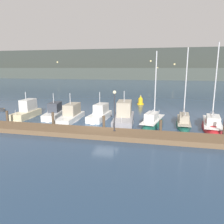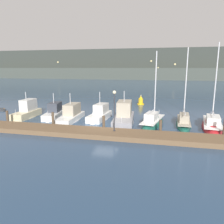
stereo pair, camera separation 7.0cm
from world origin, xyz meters
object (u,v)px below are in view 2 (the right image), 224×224
(motorboat_berth_1, at_px, (27,114))
(sailboat_berth_8, at_px, (212,126))
(motorboat_berth_2, at_px, (54,115))
(motorboat_berth_5, at_px, (124,118))
(channel_buoy, at_px, (141,101))
(motorboat_berth_4, at_px, (100,117))
(rowboat_adrift, at_px, (2,110))
(motorboat_berth_3, at_px, (71,117))
(sailboat_berth_6, at_px, (153,124))
(sailboat_berth_7, at_px, (183,123))
(dock_lamppost, at_px, (114,104))

(motorboat_berth_1, xyz_separation_m, sailboat_berth_8, (22.35, 0.09, -0.35))
(motorboat_berth_2, bearing_deg, sailboat_berth_8, -1.85)
(motorboat_berth_5, xyz_separation_m, sailboat_berth_8, (9.67, -0.19, -0.37))
(motorboat_berth_2, bearing_deg, channel_buoy, 51.83)
(motorboat_berth_5, height_order, channel_buoy, motorboat_berth_5)
(motorboat_berth_4, height_order, motorboat_berth_5, motorboat_berth_5)
(motorboat_berth_1, distance_m, rowboat_adrift, 7.52)
(motorboat_berth_3, relative_size, channel_buoy, 3.77)
(motorboat_berth_1, xyz_separation_m, rowboat_adrift, (-6.69, 3.40, -0.47))
(sailboat_berth_6, xyz_separation_m, sailboat_berth_8, (6.28, 0.46, -0.02))
(sailboat_berth_8, bearing_deg, rowboat_adrift, 173.50)
(rowboat_adrift, bearing_deg, channel_buoy, 26.24)
(motorboat_berth_2, height_order, motorboat_berth_4, motorboat_berth_4)
(motorboat_berth_4, distance_m, sailboat_berth_8, 12.90)
(motorboat_berth_1, relative_size, sailboat_berth_7, 0.59)
(motorboat_berth_2, xyz_separation_m, sailboat_berth_8, (18.88, -0.61, -0.22))
(motorboat_berth_5, xyz_separation_m, sailboat_berth_7, (6.76, 0.25, -0.31))
(channel_buoy, bearing_deg, motorboat_berth_5, -93.04)
(motorboat_berth_3, height_order, sailboat_berth_6, sailboat_berth_6)
(rowboat_adrift, bearing_deg, sailboat_berth_6, -9.41)
(motorboat_berth_1, bearing_deg, motorboat_berth_4, 6.56)
(motorboat_berth_3, bearing_deg, motorboat_berth_5, 4.53)
(sailboat_berth_7, relative_size, rowboat_adrift, 2.94)
(motorboat_berth_2, relative_size, rowboat_adrift, 1.79)
(dock_lamppost, distance_m, rowboat_adrift, 21.34)
(motorboat_berth_1, xyz_separation_m, motorboat_berth_5, (12.68, 0.28, 0.02))
(motorboat_berth_1, bearing_deg, motorboat_berth_5, 1.27)
(motorboat_berth_5, distance_m, channel_buoy, 13.03)
(motorboat_berth_1, height_order, rowboat_adrift, motorboat_berth_1)
(motorboat_berth_5, bearing_deg, sailboat_berth_8, -1.12)
(motorboat_berth_5, bearing_deg, sailboat_berth_6, -10.82)
(motorboat_berth_4, relative_size, channel_buoy, 3.27)
(rowboat_adrift, bearing_deg, dock_lamppost, -23.51)
(channel_buoy, bearing_deg, motorboat_berth_2, -128.17)
(dock_lamppost, relative_size, rowboat_adrift, 1.24)
(sailboat_berth_6, distance_m, sailboat_berth_7, 3.49)
(motorboat_berth_2, relative_size, motorboat_berth_3, 0.85)
(motorboat_berth_1, distance_m, sailboat_berth_8, 22.35)
(sailboat_berth_8, relative_size, dock_lamppost, 2.55)
(sailboat_berth_6, distance_m, rowboat_adrift, 23.07)
(motorboat_berth_3, relative_size, motorboat_berth_5, 0.88)
(sailboat_berth_8, xyz_separation_m, rowboat_adrift, (-29.04, 3.31, -0.12))
(sailboat_berth_8, bearing_deg, motorboat_berth_2, 178.15)
(motorboat_berth_1, relative_size, motorboat_berth_5, 0.74)
(sailboat_berth_6, bearing_deg, motorboat_berth_1, 178.70)
(motorboat_berth_4, xyz_separation_m, dock_lamppost, (3.19, -6.12, 2.72))
(motorboat_berth_5, distance_m, dock_lamppost, 5.88)
(channel_buoy, bearing_deg, dock_lamppost, -92.16)
(motorboat_berth_4, relative_size, rowboat_adrift, 1.82)
(sailboat_berth_7, distance_m, dock_lamppost, 9.21)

